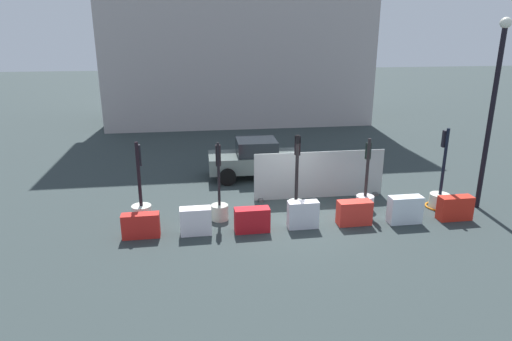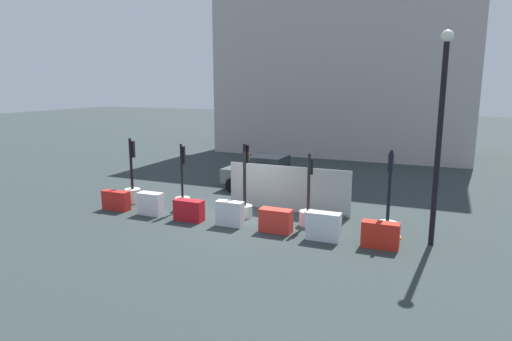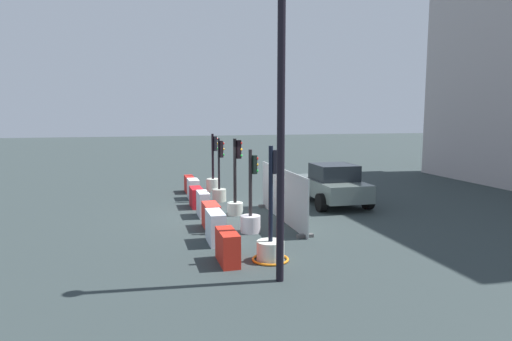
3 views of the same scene
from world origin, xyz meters
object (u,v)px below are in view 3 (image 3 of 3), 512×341
(traffic_light_1, at_px, (219,189))
(traffic_light_2, at_px, (235,197))
(construction_barrier_3, at_px, (203,204))
(construction_barrier_0, at_px, (189,184))
(construction_barrier_5, at_px, (216,227))
(construction_barrier_4, at_px, (211,216))
(construction_barrier_6, at_px, (228,247))
(street_lamp_post, at_px, (281,110))
(traffic_light_0, at_px, (213,179))
(construction_barrier_1, at_px, (193,189))
(traffic_light_3, at_px, (251,216))
(construction_barrier_2, at_px, (196,197))
(traffic_light_4, at_px, (271,243))
(car_grey_saloon, at_px, (333,185))

(traffic_light_1, relative_size, traffic_light_2, 0.95)
(traffic_light_1, distance_m, construction_barrier_3, 2.82)
(construction_barrier_0, relative_size, construction_barrier_5, 1.04)
(construction_barrier_0, height_order, construction_barrier_4, construction_barrier_4)
(construction_barrier_4, bearing_deg, construction_barrier_3, -179.23)
(construction_barrier_6, xyz_separation_m, street_lamp_post, (1.45, 0.90, 3.36))
(traffic_light_0, relative_size, construction_barrier_1, 2.83)
(traffic_light_2, height_order, traffic_light_3, traffic_light_2)
(traffic_light_3, relative_size, construction_barrier_2, 2.34)
(traffic_light_0, bearing_deg, street_lamp_post, -1.84)
(traffic_light_4, height_order, construction_barrier_4, traffic_light_4)
(traffic_light_4, relative_size, construction_barrier_3, 2.94)
(construction_barrier_1, distance_m, construction_barrier_4, 5.16)
(construction_barrier_3, height_order, construction_barrier_4, construction_barrier_3)
(traffic_light_0, distance_m, construction_barrier_4, 7.01)
(traffic_light_1, bearing_deg, construction_barrier_0, -157.93)
(street_lamp_post, bearing_deg, traffic_light_1, 178.52)
(construction_barrier_2, distance_m, car_grey_saloon, 5.55)
(construction_barrier_6, bearing_deg, street_lamp_post, 31.97)
(construction_barrier_1, bearing_deg, construction_barrier_4, -0.06)
(construction_barrier_4, bearing_deg, street_lamp_post, 8.99)
(traffic_light_2, xyz_separation_m, construction_barrier_6, (5.18, -1.28, -0.24))
(traffic_light_3, xyz_separation_m, street_lamp_post, (4.13, -0.34, 3.26))
(traffic_light_2, relative_size, construction_barrier_1, 2.88)
(traffic_light_1, bearing_deg, construction_barrier_3, -21.76)
(traffic_light_1, xyz_separation_m, construction_barrier_1, (-0.81, -1.01, -0.10))
(traffic_light_2, distance_m, construction_barrier_1, 3.66)
(traffic_light_1, xyz_separation_m, traffic_light_4, (7.91, -0.05, -0.08))
(construction_barrier_1, bearing_deg, traffic_light_4, 6.33)
(traffic_light_2, bearing_deg, car_grey_saloon, 101.33)
(traffic_light_0, xyz_separation_m, construction_barrier_4, (6.92, -1.16, -0.16))
(traffic_light_3, xyz_separation_m, construction_barrier_4, (-0.81, -1.12, -0.11))
(traffic_light_1, xyz_separation_m, construction_barrier_2, (0.95, -1.09, -0.14))
(traffic_light_0, bearing_deg, construction_barrier_1, -33.36)
(construction_barrier_1, xyz_separation_m, street_lamp_post, (10.09, 0.77, 3.34))
(construction_barrier_3, distance_m, car_grey_saloon, 5.49)
(construction_barrier_2, distance_m, construction_barrier_6, 6.89)
(traffic_light_0, relative_size, car_grey_saloon, 0.70)
(construction_barrier_4, bearing_deg, construction_barrier_0, 179.89)
(construction_barrier_2, distance_m, construction_barrier_3, 1.66)
(traffic_light_4, distance_m, street_lamp_post, 3.60)
(traffic_light_2, bearing_deg, construction_barrier_3, -92.31)
(traffic_light_4, bearing_deg, street_lamp_post, -7.93)
(construction_barrier_5, bearing_deg, traffic_light_0, 171.47)
(traffic_light_2, distance_m, construction_barrier_4, 2.06)
(traffic_light_1, relative_size, traffic_light_4, 0.92)
(construction_barrier_0, bearing_deg, construction_barrier_3, -0.40)
(construction_barrier_6, height_order, car_grey_saloon, car_grey_saloon)
(traffic_light_1, xyz_separation_m, traffic_light_3, (5.16, 0.10, -0.02))
(construction_barrier_6, bearing_deg, construction_barrier_4, 178.01)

